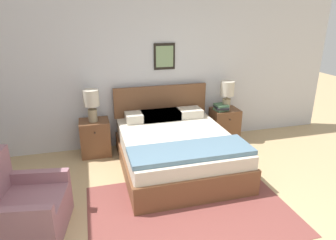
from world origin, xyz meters
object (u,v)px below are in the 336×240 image
bed (176,148)px  nightstand_by_door (224,124)px  nightstand_near_window (95,138)px  table_lamp_near_window (91,102)px  table_lamp_by_door (227,92)px  armchair (23,209)px

bed → nightstand_by_door: bed is taller
nightstand_near_window → table_lamp_near_window: 0.63m
table_lamp_near_window → table_lamp_by_door: (2.32, 0.00, 0.00)m
nightstand_near_window → table_lamp_near_window: (-0.01, -0.03, 0.63)m
table_lamp_near_window → nightstand_by_door: bearing=0.7°
armchair → nightstand_by_door: size_ratio=1.54×
nightstand_near_window → table_lamp_by_door: table_lamp_by_door is taller
bed → armchair: bearing=-153.9°
table_lamp_near_window → nightstand_near_window: bearing=71.7°
armchair → nightstand_by_door: bearing=128.4°
bed → table_lamp_near_window: size_ratio=3.83×
bed → nightstand_by_door: (1.16, 0.76, -0.01)m
table_lamp_by_door → nightstand_by_door: bearing=82.7°
bed → nightstand_near_window: size_ratio=3.37×
table_lamp_near_window → armchair: bearing=-115.4°
nightstand_by_door → table_lamp_by_door: table_lamp_by_door is taller
bed → armchair: (-1.98, -0.97, -0.02)m
armchair → nightstand_by_door: (3.14, 1.73, 0.01)m
nightstand_near_window → nightstand_by_door: (2.32, 0.00, 0.00)m
nightstand_by_door → bed: bearing=-146.7°
nightstand_near_window → bed: bearing=-33.4°
nightstand_near_window → table_lamp_near_window: table_lamp_near_window is taller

